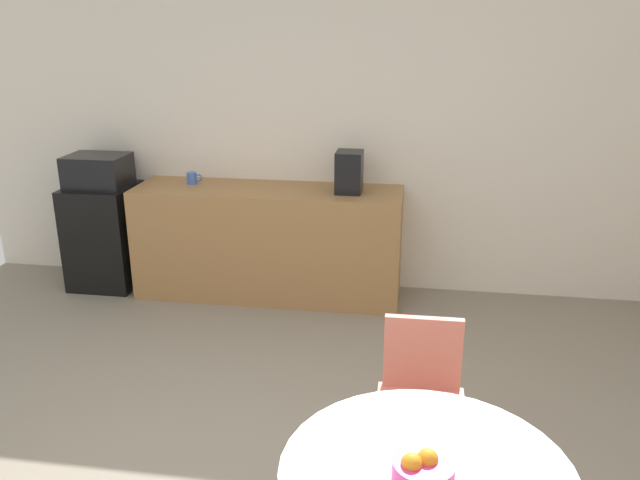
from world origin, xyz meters
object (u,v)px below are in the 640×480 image
at_px(microwave, 98,171).
at_px(mug_white, 192,178).
at_px(fruit_bowl, 423,469).
at_px(coffee_maker, 349,172).
at_px(chair_coral, 422,384).
at_px(mini_fridge, 105,236).

distance_m(microwave, mug_white, 0.79).
bearing_deg(fruit_bowl, microwave, 130.87).
bearing_deg(coffee_maker, chair_coral, -74.28).
xyz_separation_m(microwave, coffee_maker, (2.07, 0.00, 0.06)).
distance_m(fruit_bowl, coffee_maker, 3.15).
xyz_separation_m(mini_fridge, fruit_bowl, (2.66, -3.08, 0.36)).
height_order(microwave, fruit_bowl, microwave).
height_order(mug_white, coffee_maker, coffee_maker).
distance_m(mug_white, coffee_maker, 1.30).
distance_m(chair_coral, fruit_bowl, 1.01).
bearing_deg(mini_fridge, fruit_bowl, -49.13).
height_order(fruit_bowl, mug_white, mug_white).
relative_size(microwave, mug_white, 3.72).
distance_m(microwave, fruit_bowl, 4.08).
bearing_deg(fruit_bowl, mug_white, 120.92).
bearing_deg(mug_white, mini_fridge, -175.29).
relative_size(mug_white, coffee_maker, 0.40).
height_order(microwave, chair_coral, microwave).
bearing_deg(mini_fridge, chair_coral, -38.33).
distance_m(mini_fridge, microwave, 0.56).
relative_size(fruit_bowl, mug_white, 1.59).
xyz_separation_m(mini_fridge, chair_coral, (2.67, -2.11, 0.09)).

